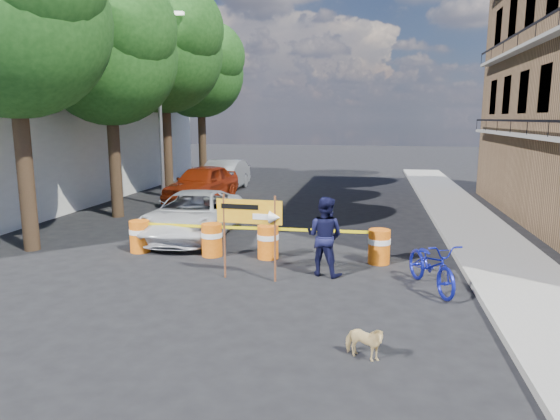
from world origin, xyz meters
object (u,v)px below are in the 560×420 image
at_px(barrel_mid_right, 268,241).
at_px(pedestrian, 324,236).
at_px(sedan_red, 202,183).
at_px(sedan_silver, 224,176).
at_px(detour_sign, 258,218).
at_px(bicycle, 433,242).
at_px(suv_white, 193,214).
at_px(barrel_far_right, 379,246).
at_px(barrel_far_left, 140,236).
at_px(barrel_mid_left, 212,239).
at_px(dog, 364,342).

bearing_deg(barrel_mid_right, pedestrian, -35.60).
relative_size(barrel_mid_right, sedan_red, 0.19).
bearing_deg(sedan_silver, detour_sign, -69.60).
distance_m(barrel_mid_right, bicycle, 4.46).
bearing_deg(suv_white, sedan_silver, 99.14).
distance_m(barrel_far_right, sedan_silver, 14.31).
bearing_deg(barrel_far_left, barrel_mid_right, 0.14).
bearing_deg(barrel_mid_right, sedan_silver, 111.97).
height_order(barrel_far_left, sedan_silver, sedan_silver).
distance_m(barrel_mid_left, barrel_far_right, 4.50).
distance_m(suv_white, sedan_silver, 10.16).
xyz_separation_m(barrel_far_right, bicycle, (1.10, -1.83, 0.60)).
relative_size(barrel_far_left, barrel_far_right, 1.00).
bearing_deg(suv_white, bicycle, -31.47).
bearing_deg(barrel_mid_right, detour_sign, -85.01).
xyz_separation_m(suv_white, sedan_silver, (-2.00, 9.96, 0.08)).
height_order(barrel_far_left, bicycle, bicycle).
xyz_separation_m(barrel_mid_right, bicycle, (4.04, -1.78, 0.60)).
distance_m(dog, sedan_silver, 18.96).
bearing_deg(barrel_mid_right, barrel_far_right, 0.93).
height_order(barrel_mid_right, bicycle, bicycle).
bearing_deg(barrel_mid_right, barrel_mid_left, -178.23).
distance_m(barrel_mid_left, pedestrian, 3.41).
xyz_separation_m(detour_sign, sedan_red, (-5.02, 10.57, -0.65)).
bearing_deg(sedan_silver, dog, -66.13).
height_order(barrel_far_left, barrel_mid_right, same).
relative_size(barrel_mid_right, barrel_far_right, 1.00).
height_order(barrel_mid_right, suv_white, suv_white).
height_order(dog, sedan_silver, sedan_silver).
bearing_deg(barrel_far_left, pedestrian, -12.25).
bearing_deg(barrel_mid_left, detour_sign, -46.58).
relative_size(barrel_mid_left, suv_white, 0.18).
height_order(bicycle, suv_white, bicycle).
distance_m(dog, suv_white, 9.27).
xyz_separation_m(bicycle, dog, (-1.40, -3.58, -0.78)).
relative_size(pedestrian, sedan_red, 0.40).
xyz_separation_m(barrel_mid_left, dog, (4.20, -5.31, -0.18)).
distance_m(detour_sign, pedestrian, 1.70).
relative_size(barrel_far_left, detour_sign, 0.45).
height_order(barrel_far_left, detour_sign, detour_sign).
bearing_deg(sedan_red, suv_white, -65.98).
bearing_deg(bicycle, dog, -131.16).
xyz_separation_m(bicycle, sedan_red, (-8.90, 10.49, -0.24)).
xyz_separation_m(barrel_mid_right, suv_white, (-2.86, 2.08, 0.24)).
distance_m(barrel_far_left, barrel_mid_right, 3.69).
bearing_deg(barrel_mid_right, suv_white, 143.91).
bearing_deg(detour_sign, barrel_far_left, 158.13).
relative_size(barrel_mid_left, barrel_mid_right, 1.00).
relative_size(barrel_far_left, sedan_red, 0.19).
distance_m(barrel_far_left, sedan_red, 8.80).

